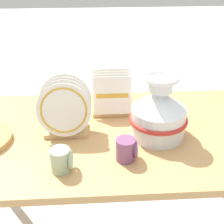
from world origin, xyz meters
TOP-DOWN VIEW (x-y plane):
  - display_table at (0.00, 0.00)m, footprint 1.54×0.86m
  - ceramic_vase at (0.21, -0.04)m, footprint 0.28×0.28m
  - dish_rack_round_plates at (-0.22, 0.01)m, footprint 0.25×0.17m
  - dish_rack_square_plates at (0.01, 0.20)m, footprint 0.20×0.16m
  - mug_sage_glaze at (-0.22, -0.27)m, footprint 0.09×0.08m
  - mug_plum_glaze at (0.05, -0.22)m, footprint 0.09×0.08m

SIDE VIEW (x-z plane):
  - display_table at x=0.00m, z-range 0.29..1.04m
  - mug_sage_glaze at x=-0.22m, z-range 0.74..0.84m
  - mug_plum_glaze at x=0.05m, z-range 0.74..0.84m
  - dish_rack_square_plates at x=0.01m, z-range 0.72..0.93m
  - dish_rack_round_plates at x=-0.22m, z-range 0.73..1.00m
  - ceramic_vase at x=0.21m, z-range 0.71..1.02m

